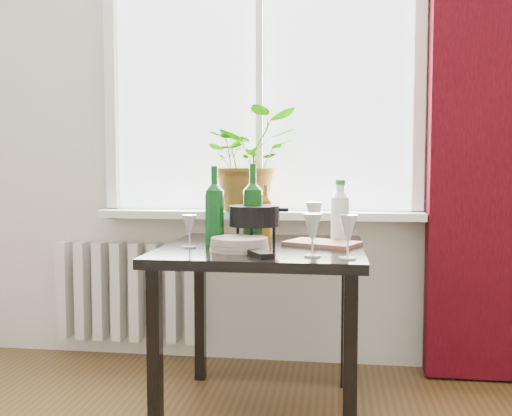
# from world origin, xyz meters

# --- Properties ---
(window) EXTENTS (1.72, 0.08, 1.62)m
(window) POSITION_xyz_m (0.00, 2.22, 1.60)
(window) COLOR white
(window) RESTS_ON ground
(windowsill) EXTENTS (1.72, 0.20, 0.04)m
(windowsill) POSITION_xyz_m (0.00, 2.15, 0.82)
(windowsill) COLOR white
(windowsill) RESTS_ON ground
(curtain) EXTENTS (0.50, 0.12, 2.56)m
(curtain) POSITION_xyz_m (1.12, 2.12, 1.30)
(curtain) COLOR #34040B
(curtain) RESTS_ON ground
(radiator) EXTENTS (0.80, 0.10, 0.55)m
(radiator) POSITION_xyz_m (-0.75, 2.18, 0.38)
(radiator) COLOR silver
(radiator) RESTS_ON ground
(table) EXTENTS (0.85, 0.85, 0.74)m
(table) POSITION_xyz_m (0.10, 1.55, 0.65)
(table) COLOR black
(table) RESTS_ON ground
(potted_plant) EXTENTS (0.63, 0.60, 0.54)m
(potted_plant) POSITION_xyz_m (-0.05, 2.14, 1.12)
(potted_plant) COLOR #32671B
(potted_plant) RESTS_ON windowsill
(wine_bottle_left) EXTENTS (0.10, 0.10, 0.35)m
(wine_bottle_left) POSITION_xyz_m (-0.11, 1.55, 0.91)
(wine_bottle_left) COLOR #0C4316
(wine_bottle_left) RESTS_ON table
(wine_bottle_right) EXTENTS (0.11, 0.11, 0.36)m
(wine_bottle_right) POSITION_xyz_m (0.05, 1.57, 0.92)
(wine_bottle_right) COLOR #0D4310
(wine_bottle_right) RESTS_ON table
(bottle_amber) EXTENTS (0.08, 0.08, 0.25)m
(bottle_amber) POSITION_xyz_m (0.07, 1.87, 0.87)
(bottle_amber) COLOR brown
(bottle_amber) RESTS_ON table
(cleaning_bottle) EXTENTS (0.11, 0.11, 0.28)m
(cleaning_bottle) POSITION_xyz_m (0.43, 1.73, 0.88)
(cleaning_bottle) COLOR white
(cleaning_bottle) RESTS_ON table
(wineglass_front_right) EXTENTS (0.09, 0.09, 0.17)m
(wineglass_front_right) POSITION_xyz_m (0.32, 1.28, 0.82)
(wineglass_front_right) COLOR #B6BFC4
(wineglass_front_right) RESTS_ON table
(wineglass_far_right) EXTENTS (0.08, 0.08, 0.17)m
(wineglass_far_right) POSITION_xyz_m (0.45, 1.24, 0.82)
(wineglass_far_right) COLOR silver
(wineglass_far_right) RESTS_ON table
(wineglass_back_center) EXTENTS (0.09, 0.09, 0.19)m
(wineglass_back_center) POSITION_xyz_m (0.31, 1.72, 0.83)
(wineglass_back_center) COLOR silver
(wineglass_back_center) RESTS_ON table
(wineglass_back_left) EXTENTS (0.07, 0.07, 0.16)m
(wineglass_back_left) POSITION_xyz_m (-0.02, 1.85, 0.82)
(wineglass_back_left) COLOR #B7BCC5
(wineglass_back_left) RESTS_ON table
(wineglass_front_left) EXTENTS (0.07, 0.07, 0.14)m
(wineglass_front_left) POSITION_xyz_m (-0.20, 1.45, 0.81)
(wineglass_front_left) COLOR #B6BDC4
(wineglass_front_left) RESTS_ON table
(plate_stack) EXTENTS (0.31, 0.31, 0.05)m
(plate_stack) POSITION_xyz_m (0.02, 1.40, 0.77)
(plate_stack) COLOR #BBAD9B
(plate_stack) RESTS_ON table
(fondue_pot) EXTENTS (0.26, 0.23, 0.17)m
(fondue_pot) POSITION_xyz_m (0.06, 1.58, 0.83)
(fondue_pot) COLOR black
(fondue_pot) RESTS_ON table
(tv_remote) EXTENTS (0.14, 0.18, 0.02)m
(tv_remote) POSITION_xyz_m (0.11, 1.28, 0.75)
(tv_remote) COLOR black
(tv_remote) RESTS_ON table
(cutting_board) EXTENTS (0.35, 0.30, 0.02)m
(cutting_board) POSITION_xyz_m (0.35, 1.61, 0.75)
(cutting_board) COLOR #965E43
(cutting_board) RESTS_ON table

